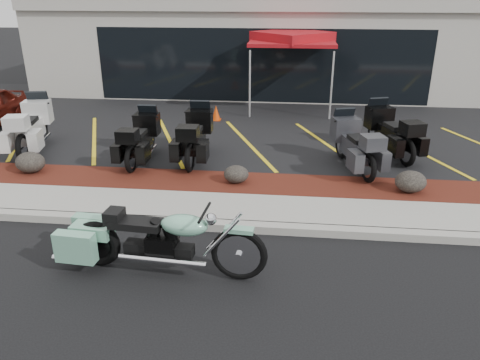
# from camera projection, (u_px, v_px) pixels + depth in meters

# --- Properties ---
(ground) EXTENTS (90.00, 90.00, 0.00)m
(ground) POSITION_uv_depth(u_px,v_px,m) (217.00, 255.00, 7.77)
(ground) COLOR black
(ground) RESTS_ON ground
(curb) EXTENTS (24.00, 0.25, 0.15)m
(curb) POSITION_uv_depth(u_px,v_px,m) (225.00, 226.00, 8.57)
(curb) COLOR gray
(curb) RESTS_ON ground
(sidewalk) EXTENTS (24.00, 1.20, 0.15)m
(sidewalk) POSITION_uv_depth(u_px,v_px,m) (229.00, 209.00, 9.21)
(sidewalk) COLOR gray
(sidewalk) RESTS_ON ground
(mulch_bed) EXTENTS (24.00, 1.20, 0.16)m
(mulch_bed) POSITION_uv_depth(u_px,v_px,m) (236.00, 185.00, 10.31)
(mulch_bed) COLOR #3E140E
(mulch_bed) RESTS_ON ground
(upper_lot) EXTENTS (26.00, 9.60, 0.15)m
(upper_lot) POSITION_uv_depth(u_px,v_px,m) (255.00, 121.00, 15.28)
(upper_lot) COLOR black
(upper_lot) RESTS_ON ground
(dealership_building) EXTENTS (18.00, 8.16, 4.00)m
(dealership_building) POSITION_uv_depth(u_px,v_px,m) (267.00, 40.00, 20.31)
(dealership_building) COLOR #A9A398
(dealership_building) RESTS_ON ground
(boulder_left) EXTENTS (0.68, 0.56, 0.48)m
(boulder_left) POSITION_uv_depth(u_px,v_px,m) (30.00, 162.00, 10.74)
(boulder_left) COLOR black
(boulder_left) RESTS_ON mulch_bed
(boulder_mid) EXTENTS (0.54, 0.45, 0.39)m
(boulder_mid) POSITION_uv_depth(u_px,v_px,m) (236.00, 174.00, 10.18)
(boulder_mid) COLOR black
(boulder_mid) RESTS_ON mulch_bed
(boulder_right) EXTENTS (0.64, 0.53, 0.45)m
(boulder_right) POSITION_uv_depth(u_px,v_px,m) (411.00, 182.00, 9.70)
(boulder_right) COLOR black
(boulder_right) RESTS_ON mulch_bed
(hero_cruiser) EXTENTS (3.28, 1.06, 1.14)m
(hero_cruiser) POSITION_uv_depth(u_px,v_px,m) (239.00, 247.00, 6.91)
(hero_cruiser) COLOR #7ABE9D
(hero_cruiser) RESTS_ON ground
(touring_white) EXTENTS (1.42, 2.54, 1.39)m
(touring_white) POSITION_uv_depth(u_px,v_px,m) (40.00, 116.00, 12.82)
(touring_white) COLOR silver
(touring_white) RESTS_ON upper_lot
(touring_black_front) EXTENTS (0.82, 2.12, 1.24)m
(touring_black_front) POSITION_uv_depth(u_px,v_px,m) (149.00, 128.00, 12.03)
(touring_black_front) COLOR black
(touring_black_front) RESTS_ON upper_lot
(touring_black_mid) EXTENTS (0.91, 2.28, 1.32)m
(touring_black_mid) POSITION_uv_depth(u_px,v_px,m) (201.00, 125.00, 12.14)
(touring_black_mid) COLOR black
(touring_black_mid) RESTS_ON upper_lot
(touring_grey) EXTENTS (1.41, 2.35, 1.28)m
(touring_grey) POSITION_uv_depth(u_px,v_px,m) (343.00, 133.00, 11.53)
(touring_grey) COLOR #2F3035
(touring_grey) RESTS_ON upper_lot
(touring_black_rear) EXTENTS (1.52, 2.42, 1.32)m
(touring_black_rear) POSITION_uv_depth(u_px,v_px,m) (376.00, 122.00, 12.45)
(touring_black_rear) COLOR black
(touring_black_rear) RESTS_ON upper_lot
(traffic_cone) EXTENTS (0.31, 0.31, 0.47)m
(traffic_cone) POSITION_uv_depth(u_px,v_px,m) (216.00, 113.00, 15.03)
(traffic_cone) COLOR #CA3B06
(traffic_cone) RESTS_ON upper_lot
(popup_canopy) EXTENTS (3.61, 3.61, 2.61)m
(popup_canopy) POSITION_uv_depth(u_px,v_px,m) (292.00, 39.00, 15.69)
(popup_canopy) COLOR silver
(popup_canopy) RESTS_ON upper_lot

